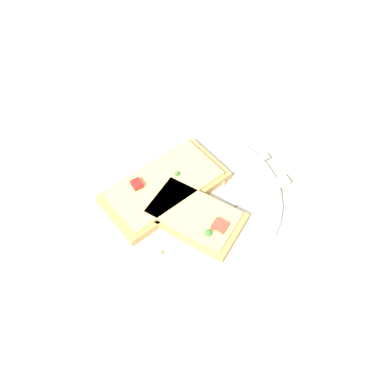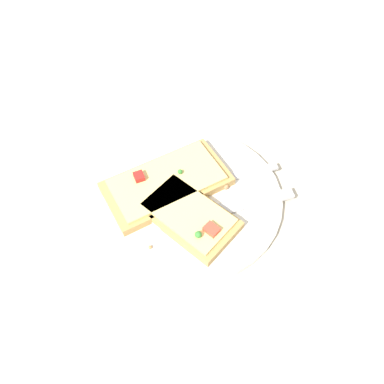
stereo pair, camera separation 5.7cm
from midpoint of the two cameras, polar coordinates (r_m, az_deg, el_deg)
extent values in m
plane|color=#BCB29E|center=(0.59, 2.77, -1.43)|extent=(4.00, 4.00, 0.00)
cylinder|color=silver|center=(0.58, 2.79, -1.11)|extent=(0.28, 0.28, 0.01)
cube|color=#B7B7BC|center=(0.60, 9.55, 2.30)|extent=(0.07, 0.13, 0.01)
cube|color=#B7B7BC|center=(0.58, 0.81, 0.14)|extent=(0.05, 0.06, 0.01)
cube|color=#B7B7BC|center=(0.58, -3.45, -0.01)|extent=(0.02, 0.03, 0.00)
cube|color=#B7B7BC|center=(0.57, -3.27, -0.57)|extent=(0.02, 0.03, 0.00)
cube|color=#B7B7BC|center=(0.57, -3.08, -1.14)|extent=(0.02, 0.03, 0.00)
cube|color=#B7B7BC|center=(0.57, -2.89, -1.72)|extent=(0.02, 0.03, 0.00)
cube|color=#B7B7BC|center=(0.59, 14.10, -1.20)|extent=(0.05, 0.08, 0.01)
cube|color=#B7B7BC|center=(0.56, 3.77, -3.70)|extent=(0.07, 0.13, 0.00)
cube|color=tan|center=(0.58, -1.06, 1.07)|extent=(0.19, 0.21, 0.01)
cube|color=#E5CC7A|center=(0.57, -1.08, 1.66)|extent=(0.17, 0.19, 0.01)
sphere|color=#388433|center=(0.57, 0.99, 2.92)|extent=(0.01, 0.01, 0.01)
cube|color=red|center=(0.57, -5.28, 2.17)|extent=(0.02, 0.02, 0.01)
cube|color=tan|center=(0.55, 1.99, -3.88)|extent=(0.15, 0.16, 0.01)
cube|color=#E5CC7A|center=(0.54, 2.02, -3.33)|extent=(0.13, 0.14, 0.01)
cube|color=#D14733|center=(0.52, 6.14, -5.91)|extent=(0.02, 0.03, 0.01)
sphere|color=#388433|center=(0.51, 4.14, -6.73)|extent=(0.01, 0.01, 0.01)
sphere|color=#9D8258|center=(0.56, -2.89, -3.06)|extent=(0.01, 0.01, 0.01)
sphere|color=tan|center=(0.59, 7.94, 0.63)|extent=(0.01, 0.01, 0.01)
sphere|color=#BF7E4D|center=(0.56, 4.63, -2.24)|extent=(0.01, 0.01, 0.01)
sphere|color=tan|center=(0.53, -3.34, -8.64)|extent=(0.01, 0.01, 0.01)
sphere|color=#A97C4C|center=(0.59, 1.47, 1.35)|extent=(0.01, 0.01, 0.01)
camera|label=1|loc=(0.03, -87.13, 4.08)|focal=35.00mm
camera|label=2|loc=(0.03, 92.87, -4.08)|focal=35.00mm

